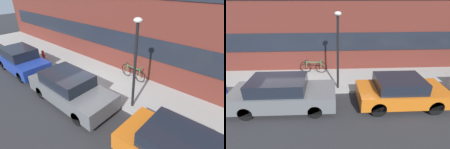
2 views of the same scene
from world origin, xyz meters
TOP-DOWN VIEW (x-y plane):
  - ground_plane at (0.00, 0.00)m, footprint 56.00×56.00m
  - sidewalk_strip at (0.00, 1.44)m, footprint 28.00×2.89m
  - parked_car_blue at (-4.54, -1.05)m, footprint 3.92×1.67m
  - parked_car_grey at (0.24, -1.05)m, footprint 4.38×1.72m
  - fire_hydrant at (-4.93, 0.55)m, footprint 0.46×0.26m
  - bicycle at (1.27, 2.42)m, footprint 1.67×0.44m
  - lamp_post at (2.66, 0.41)m, footprint 0.32×0.32m

SIDE VIEW (x-z plane):
  - ground_plane at x=0.00m, z-range 0.00..0.00m
  - sidewalk_strip at x=0.00m, z-range 0.00..0.12m
  - fire_hydrant at x=-4.93m, z-range 0.12..0.80m
  - bicycle at x=1.27m, z-range 0.12..0.93m
  - parked_car_grey at x=0.24m, z-range -0.01..1.40m
  - parked_car_blue at x=-4.54m, z-range -0.02..1.45m
  - lamp_post at x=2.66m, z-range 0.63..4.39m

